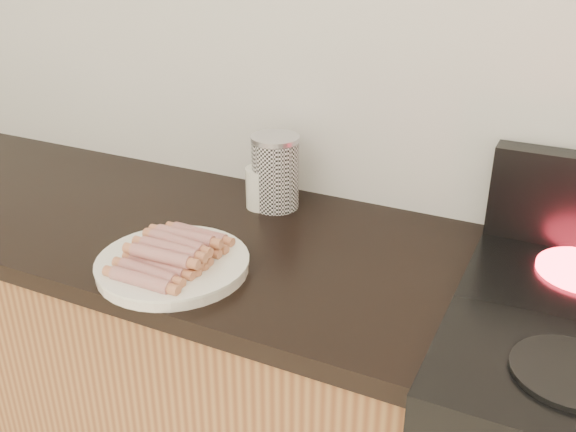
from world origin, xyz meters
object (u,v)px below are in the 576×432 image
at_px(main_plate, 173,266).
at_px(canister, 275,172).
at_px(mug, 262,188).
at_px(side_plate, 175,269).

height_order(main_plate, canister, canister).
bearing_deg(mug, canister, 28.74).
distance_m(canister, mug, 0.05).
bearing_deg(main_plate, mug, 87.47).
distance_m(main_plate, side_plate, 0.01).
distance_m(side_plate, mug, 0.36).
distance_m(side_plate, canister, 0.38).
relative_size(main_plate, canister, 1.69).
xyz_separation_m(main_plate, side_plate, (0.01, -0.01, -0.00)).
xyz_separation_m(canister, mug, (-0.03, -0.02, -0.04)).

